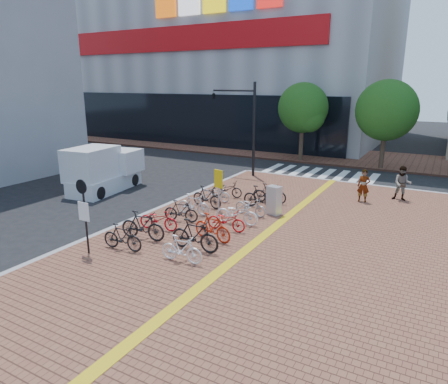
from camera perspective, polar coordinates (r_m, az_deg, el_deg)
The scene contains 32 objects.
ground at distance 15.98m, azimuth -2.78°, elevation -6.93°, with size 120.00×120.00×0.00m, color black.
sidewalk at distance 10.77m, azimuth -3.31°, elevation -18.41°, with size 14.00×34.00×0.15m, color brown.
tactile_strip at distance 11.22m, azimuth -7.82°, elevation -16.54°, with size 0.40×34.00×0.01m, color gold.
kerb_west at distance 15.27m, azimuth -26.40°, elevation -9.40°, with size 0.25×34.00×0.15m, color gray.
kerb_north at distance 25.70m, azimuth 17.45°, elevation 1.19°, with size 14.00×0.25×0.15m, color gray.
far_sidewalk at distance 34.94m, azimuth 15.80°, elevation 4.94°, with size 70.00×8.00×0.15m, color brown.
department_store at distance 51.08m, azimuth 1.06°, elevation 24.29°, with size 36.00×24.27×28.00m.
crosswalk at distance 28.18m, azimuth 13.35°, elevation 2.55°, with size 7.50×4.00×0.01m.
street_trees at distance 30.16m, azimuth 24.17°, elevation 10.34°, with size 16.20×4.60×6.35m.
bike_0 at distance 15.02m, azimuth -14.33°, elevation -6.26°, with size 0.47×1.65×0.99m, color black.
bike_1 at distance 15.78m, azimuth -11.55°, elevation -4.72°, with size 0.54×1.91×1.15m, color black.
bike_2 at distance 16.74m, azimuth -9.36°, elevation -3.86°, with size 0.60×1.73×0.91m, color red.
bike_3 at distance 17.56m, azimuth -6.18°, elevation -2.73°, with size 0.45×1.60×0.96m, color black.
bike_4 at distance 18.41m, azimuth -4.39°, elevation -1.80°, with size 0.46×1.62×0.97m, color silver.
bike_5 at distance 19.47m, azimuth -2.47°, elevation -0.69°, with size 0.49×1.75×1.05m, color black.
bike_6 at distance 20.49m, azimuth -1.16°, elevation -0.17°, with size 0.56×1.59×0.84m, color silver.
bike_7 at distance 21.22m, azimuth 0.45°, elevation 0.44°, with size 0.58×1.67×0.88m, color black.
bike_8 at distance 13.69m, azimuth -6.09°, elevation -8.12°, with size 0.45×1.58×0.95m, color white.
bike_9 at distance 14.52m, azimuth -4.20°, elevation -6.17°, with size 0.55×1.95×1.17m, color black.
bike_10 at distance 15.41m, azimuth -1.67°, elevation -5.06°, with size 0.50×1.76×1.06m, color #B3220C.
bike_11 at distance 16.43m, azimuth 0.32°, elevation -4.06°, with size 0.58×1.67×0.88m, color red.
bike_12 at distance 17.15m, azimuth 1.84°, elevation -3.02°, with size 0.66×1.90×1.00m, color white.
bike_13 at distance 18.35m, azimuth 3.81°, elevation -2.02°, with size 0.57×1.64×0.86m, color #A2A2A6.
bike_14 at distance 19.40m, azimuth 5.26°, elevation -0.73°, with size 0.51×1.82×1.09m, color black.
bike_15 at distance 20.21m, azimuth 6.56°, elevation -0.22°, with size 0.48×1.70×1.02m, color black.
pedestrian_a at distance 21.46m, azimuth 19.32°, elevation 0.83°, with size 0.61×0.40×1.68m, color gray.
pedestrian_b at distance 22.49m, azimuth 24.12°, elevation 1.12°, with size 0.87×0.68×1.78m, color #4B525F.
utility_box at distance 18.52m, azimuth 7.15°, elevation -1.18°, with size 0.61×0.45×1.34m, color silver.
yellow_sign at distance 18.72m, azimuth -0.82°, elevation 1.36°, with size 0.53×0.21×1.99m.
notice_sign at distance 14.71m, azimuth -19.40°, elevation -2.09°, with size 0.50×0.11×2.72m.
traffic_light_pole at distance 26.35m, azimuth 1.58°, elevation 11.47°, with size 3.20×1.23×5.96m.
box_truck at distance 23.83m, azimuth -16.84°, elevation 3.01°, with size 2.51×4.72×2.61m.
Camera 1 is at (7.88, -12.51, 6.06)m, focal length 32.00 mm.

